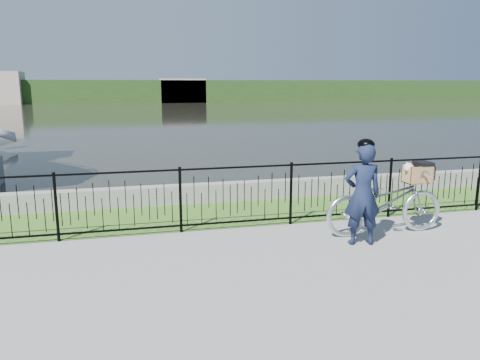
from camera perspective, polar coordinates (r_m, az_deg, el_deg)
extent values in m
plane|color=gray|center=(6.93, 2.81, -9.73)|extent=(120.00, 120.00, 0.00)
cube|color=#3E6B21|center=(9.32, -1.77, -4.04)|extent=(60.00, 2.00, 0.01)
plane|color=black|center=(39.30, -11.18, 7.76)|extent=(120.00, 120.00, 0.00)
cube|color=gray|center=(10.22, -2.95, -1.51)|extent=(60.00, 0.30, 0.40)
cube|color=#26441A|center=(66.21, -12.42, 10.51)|extent=(120.00, 6.00, 3.00)
cube|color=#B29F8E|center=(65.16, -7.02, 10.76)|extent=(6.00, 3.00, 3.20)
imported|color=silver|center=(8.31, 17.23, -2.55)|extent=(2.13, 0.74, 1.12)
cube|color=black|center=(8.56, 20.77, -0.29)|extent=(0.38, 0.18, 0.02)
cube|color=#967145|center=(8.56, 20.77, -0.24)|extent=(0.44, 0.28, 0.01)
cube|color=#967145|center=(8.64, 20.34, 0.86)|extent=(0.44, 0.01, 0.30)
cube|color=#967145|center=(8.43, 21.35, 0.52)|extent=(0.44, 0.01, 0.30)
cube|color=#967145|center=(8.66, 22.00, 0.75)|extent=(0.01, 0.28, 0.30)
cube|color=#967145|center=(8.41, 19.64, 0.63)|extent=(0.01, 0.28, 0.30)
cube|color=black|center=(8.56, 21.46, 1.89)|extent=(0.24, 0.30, 0.06)
cube|color=black|center=(8.66, 22.11, 0.95)|extent=(0.02, 0.30, 0.24)
ellipsoid|color=silver|center=(8.53, 20.72, 0.56)|extent=(0.31, 0.22, 0.20)
sphere|color=silver|center=(8.38, 19.84, 1.47)|extent=(0.15, 0.15, 0.15)
sphere|color=silver|center=(8.34, 19.62, 1.23)|extent=(0.07, 0.07, 0.07)
sphere|color=black|center=(8.32, 19.51, 1.18)|extent=(0.02, 0.02, 0.02)
cone|color=olive|center=(8.42, 19.65, 1.95)|extent=(0.06, 0.08, 0.08)
cone|color=olive|center=(8.35, 20.14, 1.83)|extent=(0.06, 0.08, 0.08)
imported|color=#131B34|center=(7.61, 14.70, -1.74)|extent=(0.65, 0.48, 1.62)
ellipsoid|color=black|center=(7.47, 15.01, 4.18)|extent=(0.26, 0.29, 0.18)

